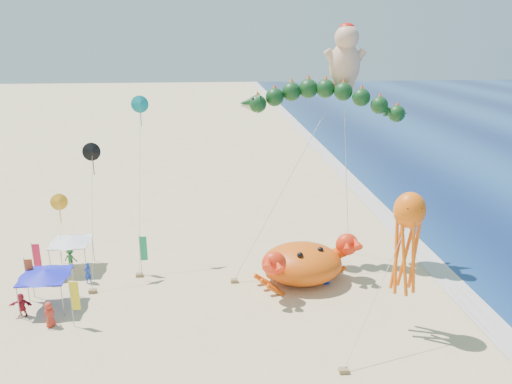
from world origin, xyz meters
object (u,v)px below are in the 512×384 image
Objects in this scene: crab_inflatable at (302,262)px; canopy_white at (71,240)px; dragon_kite at (323,104)px; cherub_kite at (345,57)px; octopus_kite at (407,235)px; canopy_blue at (45,273)px.

canopy_white is at bearing 167.97° from crab_inflatable.
cherub_kite is at bearing 33.32° from dragon_kite.
crab_inflatable reaches higher than canopy_white.
canopy_white is at bearing -176.07° from cherub_kite.
cherub_kite reaches higher than crab_inflatable.
canopy_blue is (-22.16, 4.62, -3.71)m from octopus_kite.
dragon_kite is at bearing 0.78° from canopy_white.
crab_inflatable is 2.46× the size of canopy_blue.
dragon_kite is 1.56× the size of octopus_kite.
canopy_white is (-21.92, 10.15, -3.71)m from octopus_kite.
octopus_kite is at bearing -84.73° from cherub_kite.
crab_inflatable reaches higher than canopy_blue.
canopy_blue is (-21.09, -6.97, -13.21)m from cherub_kite.
canopy_blue is at bearing -163.29° from dragon_kite.
canopy_white is (-19.07, -0.26, -9.90)m from dragon_kite.
canopy_blue is 1.05× the size of canopy_white.
cherub_kite reaches higher than canopy_white.
cherub_kite is 25.85m from canopy_blue.
crab_inflatable is at bearing -126.52° from cherub_kite.
dragon_kite is 4.23× the size of canopy_blue.
dragon_kite is at bearing 63.18° from crab_inflatable.
cherub_kite is at bearing 53.48° from crab_inflatable.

